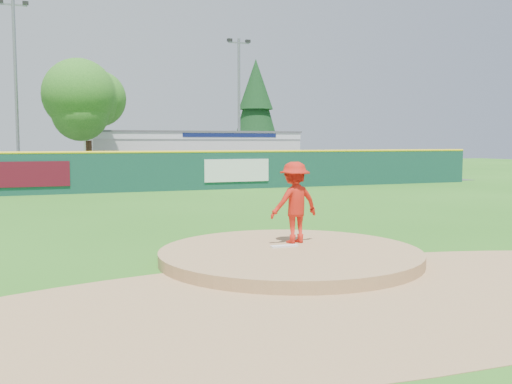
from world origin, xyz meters
name	(u,v)px	position (x,y,z in m)	size (l,w,h in m)	color
ground	(290,261)	(0.00, 0.00, 0.00)	(120.00, 120.00, 0.00)	#286B19
pitchers_mound	(290,261)	(0.00, 0.00, 0.00)	(5.50, 5.50, 0.50)	#9E774C
pitching_rubber	(284,246)	(0.00, 0.30, 0.27)	(0.60, 0.15, 0.04)	white
infield_dirt_arc	(367,297)	(0.00, -3.00, 0.01)	(15.40, 15.40, 0.01)	#9E774C
parking_lot	(119,181)	(0.00, 27.00, 0.01)	(44.00, 16.00, 0.02)	#38383A
pitcher	(295,202)	(0.43, 0.71, 1.16)	(1.17, 0.67, 1.82)	red
van	(38,175)	(-4.93, 21.78, 0.77)	(2.50, 5.42, 1.51)	silver
pool_building_grp	(189,153)	(6.00, 31.99, 1.66)	(15.20, 8.20, 3.31)	silver
fence_banners	(140,172)	(-0.13, 17.92, 1.00)	(13.90, 0.04, 1.20)	#5A0C1B
outfield_fence	(142,170)	(0.00, 18.00, 1.09)	(40.00, 0.14, 2.07)	#133E35
deciduous_tree	(88,108)	(-2.00, 25.00, 4.55)	(5.60, 5.60, 7.36)	#382314
conifer_tree	(256,107)	(13.00, 36.00, 5.54)	(4.40, 4.40, 9.50)	#382314
light_pole_left	(16,83)	(-6.00, 27.00, 6.05)	(1.75, 0.25, 11.00)	gray
light_pole_right	(239,101)	(9.00, 29.00, 5.54)	(1.75, 0.25, 10.00)	gray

